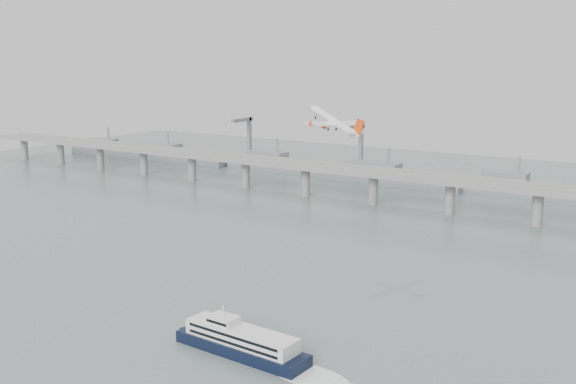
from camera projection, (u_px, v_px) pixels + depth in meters
The scene contains 5 objects.
ground at pixel (206, 313), 245.80m from camera, with size 900.00×900.00×0.00m, color slate.
bridge at pixel (417, 182), 407.29m from camera, with size 800.00×22.00×23.90m.
distant_fleet at pixel (269, 164), 545.41m from camera, with size 453.00×60.90×40.00m.
ferry at pixel (241, 342), 211.86m from camera, with size 77.11×15.48×14.54m.
airliner at pixel (334, 122), 304.74m from camera, with size 35.26×32.91×14.98m.
Camera 1 is at (151.62, -178.30, 92.26)m, focal length 42.00 mm.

